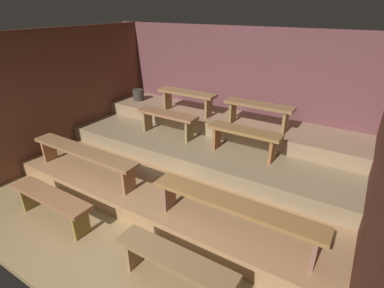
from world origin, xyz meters
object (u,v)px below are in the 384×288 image
bench_middle_right (244,135)px  bench_upper_right (258,109)px  bench_lower_left (83,154)px  bench_upper_left (187,96)px  bench_lower_right (234,208)px  bench_floor_right (175,263)px  bench_middle_left (167,118)px  pail_upper (138,95)px  bench_floor_left (51,200)px

bench_middle_right → bench_upper_right: (-0.02, 0.66, 0.25)m
bench_lower_left → bench_upper_left: bench_upper_left is taller
bench_lower_left → bench_middle_right: (2.07, 1.53, 0.23)m
bench_upper_right → bench_middle_right: bearing=-88.0°
bench_upper_right → bench_lower_right: bearing=-75.8°
bench_floor_right → bench_middle_right: bench_middle_right is taller
bench_middle_left → bench_lower_left: bearing=-109.2°
pail_upper → bench_lower_left: bearing=-69.5°
bench_lower_left → bench_upper_right: bearing=47.0°
bench_lower_left → bench_middle_right: bench_middle_right is taller
bench_floor_left → bench_upper_left: bench_upper_left is taller
bench_floor_left → bench_upper_right: 3.58m
bench_floor_right → bench_upper_left: (-1.77, 3.02, 0.75)m
bench_upper_right → bench_middle_left: bearing=-156.5°
bench_middle_left → bench_middle_right: size_ratio=1.00×
bench_lower_left → pail_upper: bearing=110.5°
bench_floor_right → bench_middle_left: size_ratio=1.13×
bench_middle_left → pail_upper: 1.63m
bench_floor_right → bench_upper_left: bench_upper_left is taller
bench_middle_left → bench_middle_right: (1.53, 0.00, 0.00)m
bench_floor_left → bench_floor_right: same height
bench_floor_right → pail_upper: pail_upper is taller
bench_floor_left → bench_middle_left: bench_middle_left is taller
bench_floor_left → bench_upper_left: (0.28, 3.02, 0.75)m
bench_upper_left → bench_floor_left: bearing=-95.3°
bench_lower_right → pail_upper: (-3.48, 2.35, 0.26)m
bench_floor_left → bench_floor_right: bearing=0.0°
bench_lower_left → bench_upper_left: bearing=75.8°
bench_middle_right → bench_upper_left: bench_upper_left is taller
bench_lower_right → bench_middle_left: bench_middle_left is taller
bench_middle_right → pail_upper: bearing=164.5°
bench_floor_left → bench_lower_left: 0.91m
bench_lower_right → bench_middle_left: 2.58m
bench_upper_left → bench_upper_right: same height
bench_middle_right → bench_upper_left: 1.67m
bench_floor_right → bench_middle_left: bench_middle_left is taller
bench_middle_left → bench_upper_right: bench_upper_right is taller
bench_floor_left → bench_middle_right: bench_middle_right is taller
bench_upper_left → pail_upper: (-1.43, 0.16, -0.22)m
bench_upper_left → bench_upper_right: size_ratio=1.00×
bench_lower_left → bench_floor_right: bearing=-19.6°
bench_middle_right → bench_middle_left: bearing=180.0°
bench_floor_left → bench_lower_left: size_ratio=0.65×
bench_upper_left → bench_lower_left: bearing=-104.2°
bench_upper_left → bench_upper_right: (1.49, 0.00, 0.00)m
bench_lower_right → bench_floor_right: bearing=-108.4°
bench_floor_right → bench_middle_right: (-0.26, 2.36, 0.50)m
bench_lower_left → bench_middle_left: 1.64m
bench_lower_left → bench_upper_right: 3.03m
bench_lower_left → bench_middle_right: size_ratio=1.74×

